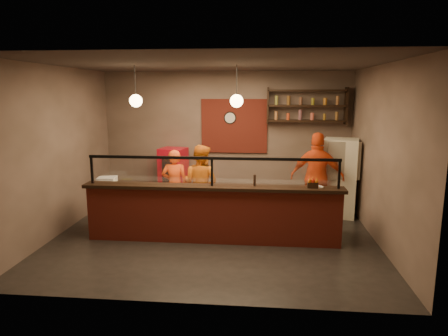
# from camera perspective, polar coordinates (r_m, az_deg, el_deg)

# --- Properties ---
(floor) EXTENTS (6.00, 6.00, 0.00)m
(floor) POSITION_cam_1_polar(r_m,az_deg,el_deg) (7.75, -1.40, -9.68)
(floor) COLOR black
(floor) RESTS_ON ground
(ceiling) EXTENTS (6.00, 6.00, 0.00)m
(ceiling) POSITION_cam_1_polar(r_m,az_deg,el_deg) (7.28, -1.51, 14.64)
(ceiling) COLOR #3A312D
(ceiling) RESTS_ON wall_back
(wall_back) EXTENTS (6.00, 0.00, 6.00)m
(wall_back) POSITION_cam_1_polar(r_m,az_deg,el_deg) (9.81, 0.30, 4.28)
(wall_back) COLOR #7A6459
(wall_back) RESTS_ON floor
(wall_left) EXTENTS (0.00, 5.00, 5.00)m
(wall_left) POSITION_cam_1_polar(r_m,az_deg,el_deg) (8.26, -22.60, 2.23)
(wall_left) COLOR #7A6459
(wall_left) RESTS_ON floor
(wall_right) EXTENTS (0.00, 5.00, 5.00)m
(wall_right) POSITION_cam_1_polar(r_m,az_deg,el_deg) (7.60, 21.63, 1.62)
(wall_right) COLOR #7A6459
(wall_right) RESTS_ON floor
(wall_front) EXTENTS (6.00, 0.00, 6.00)m
(wall_front) POSITION_cam_1_polar(r_m,az_deg,el_deg) (4.92, -4.95, -2.28)
(wall_front) COLOR #7A6459
(wall_front) RESTS_ON floor
(brick_patch) EXTENTS (1.60, 0.04, 1.30)m
(brick_patch) POSITION_cam_1_polar(r_m,az_deg,el_deg) (9.74, 1.47, 6.00)
(brick_patch) COLOR maroon
(brick_patch) RESTS_ON wall_back
(service_counter) EXTENTS (4.60, 0.25, 1.00)m
(service_counter) POSITION_cam_1_polar(r_m,az_deg,el_deg) (7.31, -1.70, -6.82)
(service_counter) COLOR maroon
(service_counter) RESTS_ON floor
(counter_ledge) EXTENTS (4.70, 0.37, 0.06)m
(counter_ledge) POSITION_cam_1_polar(r_m,az_deg,el_deg) (7.17, -1.72, -2.78)
(counter_ledge) COLOR black
(counter_ledge) RESTS_ON service_counter
(worktop_cabinet) EXTENTS (4.60, 0.75, 0.85)m
(worktop_cabinet) POSITION_cam_1_polar(r_m,az_deg,el_deg) (7.80, -1.23, -6.24)
(worktop_cabinet) COLOR gray
(worktop_cabinet) RESTS_ON floor
(worktop) EXTENTS (4.60, 0.75, 0.05)m
(worktop) POSITION_cam_1_polar(r_m,az_deg,el_deg) (7.68, -1.25, -3.03)
(worktop) COLOR beige
(worktop) RESTS_ON worktop_cabinet
(sneeze_guard) EXTENTS (4.50, 0.05, 0.52)m
(sneeze_guard) POSITION_cam_1_polar(r_m,az_deg,el_deg) (7.09, -1.74, -0.10)
(sneeze_guard) COLOR white
(sneeze_guard) RESTS_ON counter_ledge
(wall_shelving) EXTENTS (1.84, 0.28, 0.85)m
(wall_shelving) POSITION_cam_1_polar(r_m,az_deg,el_deg) (9.59, 11.72, 8.71)
(wall_shelving) COLOR black
(wall_shelving) RESTS_ON wall_back
(wall_clock) EXTENTS (0.30, 0.04, 0.30)m
(wall_clock) POSITION_cam_1_polar(r_m,az_deg,el_deg) (9.72, 0.88, 7.18)
(wall_clock) COLOR black
(wall_clock) RESTS_ON wall_back
(pendant_left) EXTENTS (0.24, 0.24, 0.77)m
(pendant_left) POSITION_cam_1_polar(r_m,az_deg,el_deg) (7.79, -12.48, 9.37)
(pendant_left) COLOR black
(pendant_left) RESTS_ON ceiling
(pendant_right) EXTENTS (0.24, 0.24, 0.77)m
(pendant_right) POSITION_cam_1_polar(r_m,az_deg,el_deg) (7.43, 1.81, 9.56)
(pendant_right) COLOR black
(pendant_right) RESTS_ON ceiling
(cook_left) EXTENTS (0.59, 0.41, 1.53)m
(cook_left) POSITION_cam_1_polar(r_m,az_deg,el_deg) (8.56, -7.05, -2.45)
(cook_left) COLOR #E94B15
(cook_left) RESTS_ON floor
(cook_mid) EXTENTS (0.98, 0.89, 1.64)m
(cook_mid) POSITION_cam_1_polar(r_m,az_deg,el_deg) (8.38, -3.33, -2.25)
(cook_mid) COLOR #C66312
(cook_mid) RESTS_ON floor
(cook_right) EXTENTS (1.18, 0.66, 1.89)m
(cook_right) POSITION_cam_1_polar(r_m,az_deg,el_deg) (8.62, 13.17, -1.31)
(cook_right) COLOR #D54114
(cook_right) RESTS_ON floor
(fridge) EXTENTS (0.85, 0.82, 1.72)m
(fridge) POSITION_cam_1_polar(r_m,az_deg,el_deg) (9.15, 16.20, -1.32)
(fridge) COLOR beige
(fridge) RESTS_ON floor
(red_cooler) EXTENTS (0.69, 0.65, 1.39)m
(red_cooler) POSITION_cam_1_polar(r_m,az_deg,el_deg) (9.81, -7.22, -1.17)
(red_cooler) COLOR #B30B1C
(red_cooler) RESTS_ON floor
(pizza_dough) EXTENTS (0.55, 0.55, 0.01)m
(pizza_dough) POSITION_cam_1_polar(r_m,az_deg,el_deg) (7.62, 2.94, -2.92)
(pizza_dough) COLOR beige
(pizza_dough) RESTS_ON worktop
(prep_tub_a) EXTENTS (0.34, 0.30, 0.15)m
(prep_tub_a) POSITION_cam_1_polar(r_m,az_deg,el_deg) (8.29, -16.08, -1.72)
(prep_tub_a) COLOR silver
(prep_tub_a) RESTS_ON worktop
(prep_tub_b) EXTENTS (0.30, 0.26, 0.13)m
(prep_tub_b) POSITION_cam_1_polar(r_m,az_deg,el_deg) (8.14, -16.37, -2.02)
(prep_tub_b) COLOR silver
(prep_tub_b) RESTS_ON worktop
(prep_tub_c) EXTENTS (0.36, 0.29, 0.17)m
(prep_tub_c) POSITION_cam_1_polar(r_m,az_deg,el_deg) (8.17, -16.42, -1.86)
(prep_tub_c) COLOR silver
(prep_tub_c) RESTS_ON worktop
(rolling_pin) EXTENTS (0.36, 0.25, 0.06)m
(rolling_pin) POSITION_cam_1_polar(r_m,az_deg,el_deg) (8.09, -15.22, -2.29)
(rolling_pin) COLOR yellow
(rolling_pin) RESTS_ON worktop
(condiment_caddy) EXTENTS (0.19, 0.15, 0.10)m
(condiment_caddy) POSITION_cam_1_polar(r_m,az_deg,el_deg) (7.18, 12.55, -2.34)
(condiment_caddy) COLOR black
(condiment_caddy) RESTS_ON counter_ledge
(pepper_mill) EXTENTS (0.06, 0.06, 0.20)m
(pepper_mill) POSITION_cam_1_polar(r_m,az_deg,el_deg) (7.15, 4.39, -1.76)
(pepper_mill) COLOR black
(pepper_mill) RESTS_ON counter_ledge
(small_plate) EXTENTS (0.23, 0.23, 0.01)m
(small_plate) POSITION_cam_1_polar(r_m,az_deg,el_deg) (7.23, 13.26, -2.64)
(small_plate) COLOR silver
(small_plate) RESTS_ON counter_ledge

